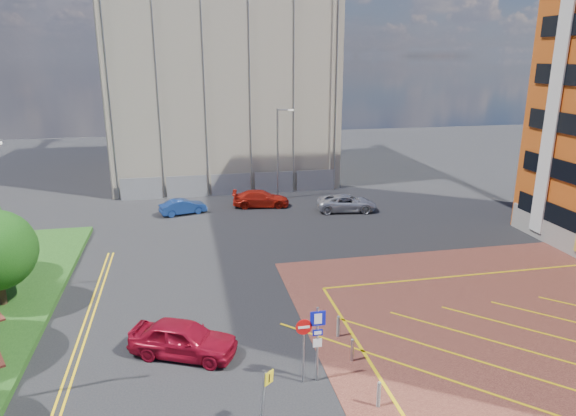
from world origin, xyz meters
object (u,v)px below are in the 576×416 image
object	(u,v)px
car_blue_back	(183,207)
lamp_back	(279,150)
car_red_left	(183,339)
car_silver_back	(346,203)
sign_cluster	(312,337)
warning_sign	(265,393)
car_red_back	(261,199)

from	to	relation	value
car_blue_back	lamp_back	bearing A→B (deg)	-85.07
car_red_left	car_silver_back	size ratio (longest dim) A/B	0.94
sign_cluster	warning_sign	world-z (taller)	sign_cluster
sign_cluster	car_red_left	xyz separation A→B (m)	(-4.91, 2.93, -1.17)
sign_cluster	car_blue_back	bearing A→B (deg)	101.18
sign_cluster	car_red_back	world-z (taller)	sign_cluster
sign_cluster	car_silver_back	distance (m)	23.63
car_red_left	warning_sign	bearing A→B (deg)	-128.33
car_red_left	car_red_back	distance (m)	22.81
lamp_back	warning_sign	size ratio (longest dim) A/B	3.56
car_red_back	warning_sign	bearing A→B (deg)	179.59
sign_cluster	car_blue_back	distance (m)	24.36
warning_sign	car_red_left	size ratio (longest dim) A/B	0.49
car_red_left	car_blue_back	xyz separation A→B (m)	(0.19, 20.93, -0.17)
car_silver_back	car_red_left	bearing A→B (deg)	153.35
car_red_back	car_blue_back	bearing A→B (deg)	105.66
warning_sign	car_red_back	bearing A→B (deg)	81.53
warning_sign	car_silver_back	size ratio (longest dim) A/B	0.46
car_red_left	car_blue_back	size ratio (longest dim) A/B	1.24
car_blue_back	car_silver_back	size ratio (longest dim) A/B	0.76
warning_sign	car_red_back	size ratio (longest dim) A/B	0.47
sign_cluster	warning_sign	bearing A→B (deg)	-134.48
lamp_back	car_red_left	size ratio (longest dim) A/B	1.74
warning_sign	car_blue_back	distance (m)	26.25
lamp_back	car_red_back	world-z (taller)	lamp_back
sign_cluster	car_red_back	bearing A→B (deg)	85.82
lamp_back	warning_sign	world-z (taller)	lamp_back
warning_sign	lamp_back	bearing A→B (deg)	78.42
car_blue_back	car_red_back	world-z (taller)	car_red_back
warning_sign	car_red_left	xyz separation A→B (m)	(-2.69, 5.18, -0.64)
car_red_left	car_red_back	bearing A→B (deg)	7.08
sign_cluster	car_red_left	world-z (taller)	sign_cluster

